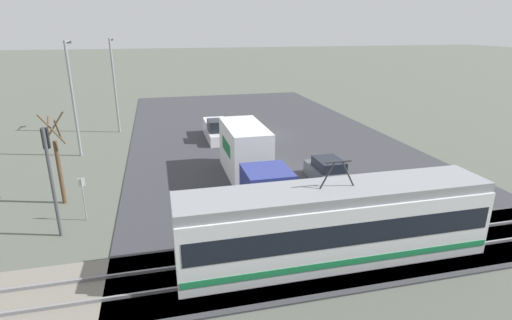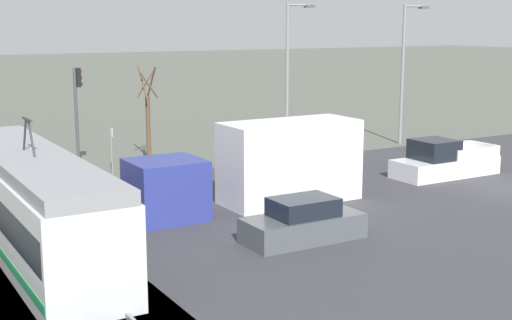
{
  "view_description": "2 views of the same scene",
  "coord_description": "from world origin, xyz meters",
  "px_view_note": "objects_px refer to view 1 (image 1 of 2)",
  "views": [
    {
      "loc": [
        8.85,
        34.68,
        9.65
      ],
      "look_at": [
        3.19,
        11.71,
        1.7
      ],
      "focal_mm": 28.0,
      "sensor_mm": 36.0,
      "label": 1
    },
    {
      "loc": [
        -21.14,
        25.85,
        7.49
      ],
      "look_at": [
        4.48,
        10.83,
        1.79
      ],
      "focal_mm": 50.0,
      "sensor_mm": 36.0,
      "label": 2
    }
  ],
  "objects_px": {
    "street_tree": "(59,163)",
    "street_lamp_mid_block": "(72,92)",
    "pickup_truck": "(218,131)",
    "street_lamp_near_crossing": "(114,80)",
    "no_parking_sign": "(83,195)",
    "light_rail_tram": "(334,224)",
    "box_truck": "(249,158)",
    "sedan_car_0": "(328,173)",
    "traffic_light_pole": "(50,168)"
  },
  "relations": [
    {
      "from": "pickup_truck",
      "to": "sedan_car_0",
      "type": "height_order",
      "value": "pickup_truck"
    },
    {
      "from": "light_rail_tram",
      "to": "no_parking_sign",
      "type": "bearing_deg",
      "value": -30.59
    },
    {
      "from": "traffic_light_pole",
      "to": "street_lamp_near_crossing",
      "type": "distance_m",
      "value": 20.48
    },
    {
      "from": "light_rail_tram",
      "to": "street_lamp_mid_block",
      "type": "xyz_separation_m",
      "value": [
        13.06,
        -18.51,
        3.3
      ]
    },
    {
      "from": "sedan_car_0",
      "to": "no_parking_sign",
      "type": "height_order",
      "value": "no_parking_sign"
    },
    {
      "from": "pickup_truck",
      "to": "street_tree",
      "type": "relative_size",
      "value": 1.05
    },
    {
      "from": "street_lamp_mid_block",
      "to": "no_parking_sign",
      "type": "relative_size",
      "value": 3.7
    },
    {
      "from": "box_truck",
      "to": "street_lamp_near_crossing",
      "type": "height_order",
      "value": "street_lamp_near_crossing"
    },
    {
      "from": "light_rail_tram",
      "to": "sedan_car_0",
      "type": "distance_m",
      "value": 9.09
    },
    {
      "from": "pickup_truck",
      "to": "street_lamp_near_crossing",
      "type": "xyz_separation_m",
      "value": [
        8.79,
        -5.22,
        4.18
      ]
    },
    {
      "from": "street_lamp_near_crossing",
      "to": "no_parking_sign",
      "type": "relative_size",
      "value": 3.68
    },
    {
      "from": "traffic_light_pole",
      "to": "sedan_car_0",
      "type": "bearing_deg",
      "value": -168.14
    },
    {
      "from": "street_tree",
      "to": "traffic_light_pole",
      "type": "bearing_deg",
      "value": 98.38
    },
    {
      "from": "traffic_light_pole",
      "to": "street_lamp_near_crossing",
      "type": "xyz_separation_m",
      "value": [
        -1.26,
        -20.39,
        1.51
      ]
    },
    {
      "from": "pickup_truck",
      "to": "no_parking_sign",
      "type": "xyz_separation_m",
      "value": [
        9.09,
        13.81,
        0.64
      ]
    },
    {
      "from": "sedan_car_0",
      "to": "street_lamp_mid_block",
      "type": "distance_m",
      "value": 19.84
    },
    {
      "from": "street_lamp_mid_block",
      "to": "no_parking_sign",
      "type": "xyz_separation_m",
      "value": [
        -2.09,
        12.03,
        -3.55
      ]
    },
    {
      "from": "box_truck",
      "to": "no_parking_sign",
      "type": "height_order",
      "value": "box_truck"
    },
    {
      "from": "light_rail_tram",
      "to": "sedan_car_0",
      "type": "bearing_deg",
      "value": -112.39
    },
    {
      "from": "light_rail_tram",
      "to": "no_parking_sign",
      "type": "xyz_separation_m",
      "value": [
        10.97,
        -6.48,
        -0.25
      ]
    },
    {
      "from": "no_parking_sign",
      "to": "sedan_car_0",
      "type": "bearing_deg",
      "value": -172.6
    },
    {
      "from": "light_rail_tram",
      "to": "street_lamp_near_crossing",
      "type": "bearing_deg",
      "value": -67.3
    },
    {
      "from": "no_parking_sign",
      "to": "traffic_light_pole",
      "type": "bearing_deg",
      "value": 54.56
    },
    {
      "from": "light_rail_tram",
      "to": "street_lamp_near_crossing",
      "type": "xyz_separation_m",
      "value": [
        10.67,
        -25.51,
        3.28
      ]
    },
    {
      "from": "traffic_light_pole",
      "to": "street_tree",
      "type": "relative_size",
      "value": 1.01
    },
    {
      "from": "box_truck",
      "to": "sedan_car_0",
      "type": "height_order",
      "value": "box_truck"
    },
    {
      "from": "sedan_car_0",
      "to": "street_tree",
      "type": "xyz_separation_m",
      "value": [
        15.96,
        -0.74,
        1.7
      ]
    },
    {
      "from": "traffic_light_pole",
      "to": "no_parking_sign",
      "type": "relative_size",
      "value": 2.27
    },
    {
      "from": "no_parking_sign",
      "to": "street_tree",
      "type": "bearing_deg",
      "value": -59.26
    },
    {
      "from": "light_rail_tram",
      "to": "box_truck",
      "type": "bearing_deg",
      "value": -81.22
    },
    {
      "from": "pickup_truck",
      "to": "no_parking_sign",
      "type": "distance_m",
      "value": 16.55
    },
    {
      "from": "light_rail_tram",
      "to": "traffic_light_pole",
      "type": "relative_size",
      "value": 2.51
    },
    {
      "from": "pickup_truck",
      "to": "sedan_car_0",
      "type": "xyz_separation_m",
      "value": [
        -5.32,
        11.94,
        -0.08
      ]
    },
    {
      "from": "pickup_truck",
      "to": "street_tree",
      "type": "height_order",
      "value": "street_tree"
    },
    {
      "from": "street_lamp_near_crossing",
      "to": "street_lamp_mid_block",
      "type": "distance_m",
      "value": 7.4
    },
    {
      "from": "sedan_car_0",
      "to": "street_lamp_near_crossing",
      "type": "relative_size",
      "value": 0.49
    },
    {
      "from": "traffic_light_pole",
      "to": "no_parking_sign",
      "type": "xyz_separation_m",
      "value": [
        -0.97,
        -1.36,
        -2.02
      ]
    },
    {
      "from": "pickup_truck",
      "to": "street_lamp_near_crossing",
      "type": "height_order",
      "value": "street_lamp_near_crossing"
    },
    {
      "from": "no_parking_sign",
      "to": "light_rail_tram",
      "type": "bearing_deg",
      "value": 149.41
    },
    {
      "from": "box_truck",
      "to": "pickup_truck",
      "type": "height_order",
      "value": "box_truck"
    },
    {
      "from": "light_rail_tram",
      "to": "street_lamp_mid_block",
      "type": "height_order",
      "value": "street_lamp_mid_block"
    },
    {
      "from": "light_rail_tram",
      "to": "street_lamp_mid_block",
      "type": "bearing_deg",
      "value": -54.79
    },
    {
      "from": "light_rail_tram",
      "to": "sedan_car_0",
      "type": "relative_size",
      "value": 3.15
    },
    {
      "from": "sedan_car_0",
      "to": "street_lamp_near_crossing",
      "type": "height_order",
      "value": "street_lamp_near_crossing"
    },
    {
      "from": "street_tree",
      "to": "street_lamp_near_crossing",
      "type": "height_order",
      "value": "street_lamp_near_crossing"
    },
    {
      "from": "street_tree",
      "to": "street_lamp_mid_block",
      "type": "height_order",
      "value": "street_lamp_mid_block"
    },
    {
      "from": "traffic_light_pole",
      "to": "street_tree",
      "type": "distance_m",
      "value": 4.15
    },
    {
      "from": "box_truck",
      "to": "traffic_light_pole",
      "type": "bearing_deg",
      "value": 23.33
    },
    {
      "from": "light_rail_tram",
      "to": "pickup_truck",
      "type": "relative_size",
      "value": 2.42
    },
    {
      "from": "box_truck",
      "to": "street_lamp_mid_block",
      "type": "xyz_separation_m",
      "value": [
        11.57,
        -8.88,
        3.32
      ]
    }
  ]
}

